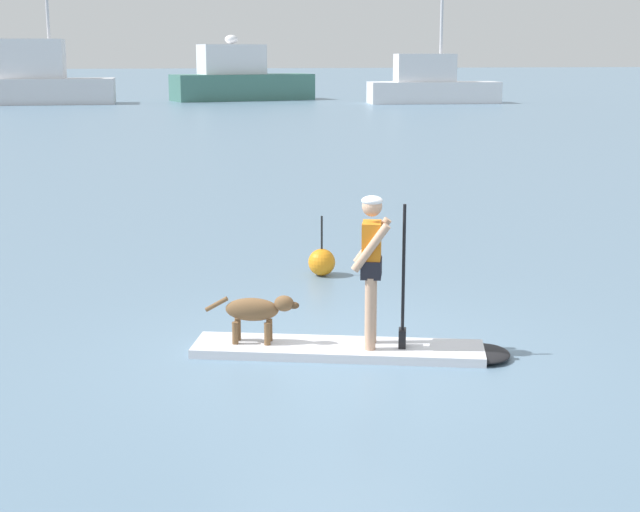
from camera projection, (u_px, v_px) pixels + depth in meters
name	position (u px, v px, depth m)	size (l,w,h in m)	color
ground_plane	(338.00, 353.00, 10.57)	(400.00, 400.00, 0.00)	slate
paddleboard	(359.00, 350.00, 10.54)	(3.55, 1.71, 0.10)	silver
person_paddler	(373.00, 261.00, 10.31)	(0.67, 0.57, 1.68)	tan
dog	(257.00, 311.00, 10.56)	(1.04, 0.41, 0.55)	brown
moored_boat_port	(41.00, 80.00, 61.78)	(9.05, 3.83, 12.14)	silver
moored_boat_starboard	(240.00, 79.00, 66.77)	(10.29, 5.10, 4.50)	#3F7266
moored_boat_far_port	(431.00, 84.00, 62.81)	(8.78, 3.29, 10.61)	white
marker_buoy	(322.00, 262.00, 14.23)	(0.41, 0.41, 0.91)	orange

